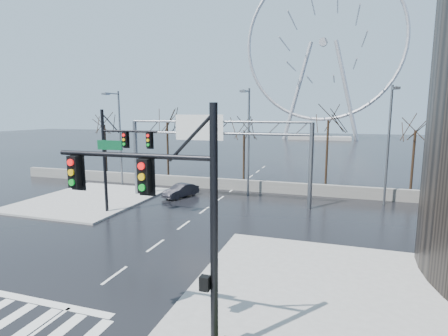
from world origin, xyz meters
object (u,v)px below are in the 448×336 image
at_px(sign_gantry, 212,143).
at_px(signal_mast_near, 172,207).
at_px(car, 181,191).
at_px(ferris_wheel, 323,49).
at_px(signal_mast_far, 116,152).

bearing_deg(sign_gantry, signal_mast_near, -73.81).
xyz_separation_m(sign_gantry, car, (-3.32, 0.58, -4.57)).
bearing_deg(ferris_wheel, signal_mast_far, -97.20).
bearing_deg(signal_mast_near, signal_mast_far, 130.26).
distance_m(signal_mast_near, signal_mast_far, 17.03).
bearing_deg(car, signal_mast_near, -44.79).
bearing_deg(signal_mast_far, car, 71.74).
height_order(ferris_wheel, car, ferris_wheel).
distance_m(signal_mast_near, ferris_wheel, 101.29).
bearing_deg(car, signal_mast_far, -87.34).
relative_size(sign_gantry, car, 4.43).
distance_m(signal_mast_far, ferris_wheel, 89.30).
height_order(signal_mast_far, ferris_wheel, ferris_wheel).
bearing_deg(signal_mast_near, ferris_wheel, 90.08).
relative_size(signal_mast_near, signal_mast_far, 1.00).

